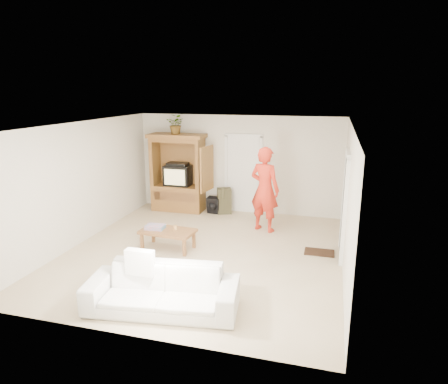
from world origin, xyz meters
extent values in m
plane|color=tan|center=(0.00, 0.00, 0.00)|extent=(6.00, 6.00, 0.00)
plane|color=white|center=(0.00, 0.00, 2.60)|extent=(6.00, 6.00, 0.00)
plane|color=silver|center=(0.00, 3.00, 1.30)|extent=(5.50, 0.00, 5.50)
plane|color=silver|center=(0.00, -3.00, 1.30)|extent=(5.50, 0.00, 5.50)
plane|color=silver|center=(-2.75, 0.00, 1.30)|extent=(0.00, 6.00, 6.00)
plane|color=silver|center=(2.75, 0.00, 1.30)|extent=(0.00, 6.00, 6.00)
cube|color=#945D2E|center=(-1.60, 2.65, 0.35)|extent=(1.40, 0.60, 0.70)
cube|color=#945D2E|center=(-2.25, 2.65, 1.30)|extent=(0.10, 0.60, 1.20)
cube|color=#945D2E|center=(-0.95, 2.65, 1.30)|extent=(0.10, 0.60, 1.20)
cube|color=#945D2E|center=(-1.60, 2.92, 1.30)|extent=(1.40, 0.06, 1.20)
cube|color=#945D2E|center=(-1.60, 2.65, 1.95)|extent=(1.40, 0.60, 0.10)
cube|color=#945D2E|center=(-1.60, 2.65, 2.05)|extent=(1.52, 0.68, 0.10)
cube|color=#945D2E|center=(-0.62, 2.18, 1.30)|extent=(0.16, 0.67, 1.15)
cube|color=black|center=(-1.60, 2.68, 0.97)|extent=(0.70, 0.52, 0.55)
cube|color=tan|center=(-1.60, 2.41, 0.98)|extent=(0.58, 0.02, 0.42)
cube|color=black|center=(-1.60, 2.65, 1.29)|extent=(0.55, 0.35, 0.08)
cube|color=brown|center=(-1.60, 2.37, 0.45)|extent=(1.19, 0.03, 0.25)
cube|color=white|center=(0.15, 2.97, 1.02)|extent=(0.85, 0.05, 2.04)
cube|color=black|center=(2.73, 0.60, 1.02)|extent=(0.05, 0.90, 2.04)
cube|color=black|center=(2.73, 1.90, 1.60)|extent=(0.03, 0.60, 0.48)
cube|color=#382316|center=(2.30, 0.60, 0.01)|extent=(0.60, 0.40, 0.02)
imported|color=#4C7238|center=(-1.60, 2.63, 2.36)|extent=(0.48, 0.42, 0.52)
imported|color=red|center=(0.96, 1.64, 1.00)|extent=(0.85, 0.70, 2.00)
imported|color=silver|center=(0.09, -2.26, 0.33)|extent=(2.38, 1.19, 0.67)
cube|color=brown|center=(-0.78, -0.02, 0.38)|extent=(1.16, 0.69, 0.06)
cube|color=brown|center=(-1.28, -0.21, 0.18)|extent=(0.07, 0.07, 0.35)
cube|color=brown|center=(-1.24, 0.25, 0.18)|extent=(0.07, 0.07, 0.35)
cube|color=brown|center=(-0.31, -0.29, 0.18)|extent=(0.07, 0.07, 0.35)
cube|color=brown|center=(-0.27, 0.17, 0.18)|extent=(0.07, 0.07, 0.35)
cube|color=#EB4E5B|center=(-1.06, -0.02, 0.46)|extent=(0.39, 0.29, 0.08)
cylinder|color=tan|center=(-0.63, 0.03, 0.47)|extent=(0.08, 0.08, 0.10)
camera|label=1|loc=(2.44, -7.26, 3.27)|focal=32.00mm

